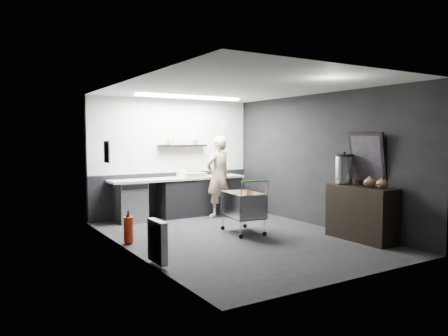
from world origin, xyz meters
TOP-DOWN VIEW (x-y plane):
  - floor at (0.00, 0.00)m, footprint 5.50×5.50m
  - ceiling at (0.00, 0.00)m, footprint 5.50×5.50m
  - wall_back at (0.00, 2.75)m, footprint 5.50×0.00m
  - wall_front at (0.00, -2.75)m, footprint 5.50×0.00m
  - wall_left at (-2.00, 0.00)m, footprint 0.00×5.50m
  - wall_right at (2.00, 0.00)m, footprint 0.00×5.50m
  - kitchen_wall_panel at (0.00, 2.73)m, footprint 3.95×0.02m
  - dado_panel at (0.00, 2.73)m, footprint 3.95×0.02m
  - floating_shelf at (0.20, 2.62)m, footprint 1.20×0.22m
  - wall_clock at (1.40, 2.72)m, footprint 0.20×0.03m
  - poster at (-1.98, 1.30)m, footprint 0.02×0.30m
  - poster_red_band at (-1.98, 1.30)m, footprint 0.02×0.22m
  - radiator at (-1.94, -0.90)m, footprint 0.10×0.50m
  - ceiling_strip at (0.00, 1.85)m, footprint 2.40×0.20m
  - prep_counter at (0.14, 2.42)m, footprint 3.20×0.61m
  - person at (0.78, 1.97)m, footprint 0.76×0.58m
  - shopping_cart at (0.29, 0.24)m, footprint 0.68×1.02m
  - sideboard at (1.75, -1.30)m, footprint 0.54×1.27m
  - fire_extinguisher at (-1.85, 0.56)m, footprint 0.16×0.16m
  - cardboard_box at (0.34, 2.37)m, footprint 0.54×0.42m
  - pink_tub at (0.04, 2.42)m, footprint 0.17×0.17m
  - white_container at (0.06, 2.37)m, footprint 0.20×0.18m

SIDE VIEW (x-z plane):
  - floor at x=0.00m, z-range 0.00..0.00m
  - fire_extinguisher at x=-1.85m, z-range -0.01..0.53m
  - radiator at x=-1.94m, z-range 0.05..0.65m
  - prep_counter at x=0.14m, z-range 0.01..0.91m
  - shopping_cart at x=0.29m, z-range -0.02..1.02m
  - dado_panel at x=0.00m, z-range 0.00..1.00m
  - sideboard at x=1.75m, z-range -0.35..1.56m
  - person at x=0.78m, z-range 0.00..1.85m
  - cardboard_box at x=0.34m, z-range 0.90..1.00m
  - white_container at x=0.06m, z-range 0.90..1.05m
  - pink_tub at x=0.04m, z-range 0.90..1.07m
  - wall_back at x=0.00m, z-range -1.40..4.10m
  - wall_front at x=0.00m, z-range -1.40..4.10m
  - wall_left at x=-2.00m, z-range -1.40..4.10m
  - wall_right at x=2.00m, z-range -1.40..4.10m
  - poster at x=-1.98m, z-range 1.35..1.75m
  - floating_shelf at x=0.20m, z-range 1.60..1.64m
  - poster_red_band at x=-1.98m, z-range 1.57..1.67m
  - kitchen_wall_panel at x=0.00m, z-range 1.00..2.70m
  - wall_clock at x=1.40m, z-range 2.05..2.25m
  - ceiling_strip at x=0.00m, z-range 2.65..2.69m
  - ceiling at x=0.00m, z-range 2.70..2.70m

